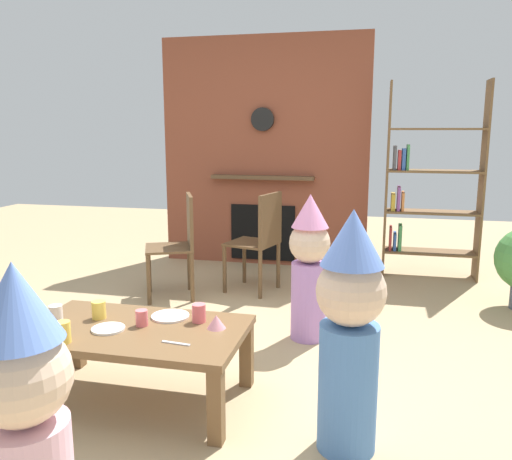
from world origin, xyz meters
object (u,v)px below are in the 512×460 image
Objects in this scene: paper_cup_near_right at (199,313)px; paper_plate_rear at (108,329)px; bookshelf at (425,188)px; paper_plate_front at (170,316)px; paper_cup_far_left at (99,310)px; child_in_pink at (350,327)px; coffee_table at (135,338)px; paper_cup_near_left at (63,332)px; dining_chair_left at (180,240)px; child_by_the_chairs at (309,264)px; paper_cup_center at (56,315)px; birthday_cake_slice at (216,322)px; child_with_cone_hat at (26,425)px; paper_cup_far_right at (142,318)px; dining_chair_middle at (261,236)px.

paper_cup_near_right is 0.58× the size of paper_plate_rear.
paper_plate_front is at bearing -120.05° from bookshelf.
child_in_pink is at bearing -11.20° from paper_cup_far_left.
paper_cup_near_left reaches higher than coffee_table.
bookshelf reaches higher than dining_chair_left.
child_by_the_chairs is at bearing -115.94° from bookshelf.
paper_cup_center is 1.65m from child_by_the_chairs.
paper_cup_far_left is (-0.26, 0.09, 0.11)m from coffee_table.
child_with_cone_hat is (-0.21, -1.25, 0.12)m from birthday_cake_slice.
child_in_pink reaches higher than paper_cup_near_right.
bookshelf is at bearing 58.40° from paper_cup_near_left.
birthday_cake_slice is (0.55, 0.15, 0.03)m from paper_plate_rear.
paper_cup_near_right is 0.11× the size of dining_chair_left.
child_by_the_chairs is at bearing 69.10° from birthday_cake_slice.
dining_chair_left is at bearing 99.36° from paper_plate_rear.
paper_plate_rear is 1.73× the size of birthday_cake_slice.
child_with_cone_hat is (0.22, -1.16, 0.22)m from coffee_table.
child_in_pink is at bearing -20.68° from paper_plate_front.
coffee_table is 0.11m from paper_cup_far_right.
child_in_pink is (-0.56, -3.08, -0.29)m from bookshelf.
child_in_pink reaches higher than dining_chair_middle.
paper_plate_rear is 0.19× the size of dining_chair_left.
child_by_the_chairs is (0.79, 1.05, 0.19)m from coffee_table.
child_in_pink is at bearing -5.94° from paper_plate_rear.
bookshelf is 3.10m from paper_cup_near_right.
bookshelf reaches higher than paper_plate_front.
bookshelf is at bearing 63.16° from paper_cup_near_right.
child_by_the_chairs is at bearing 52.22° from paper_plate_front.
dining_chair_left is at bearing 94.73° from paper_cup_near_left.
paper_plate_rear is 1.82m from dining_chair_left.
child_in_pink is (1.13, -0.19, 0.24)m from coffee_table.
birthday_cake_slice is at bearing -19.93° from child_with_cone_hat.
paper_plate_front is (0.10, 0.15, -0.04)m from paper_cup_far_right.
paper_cup_far_left reaches higher than coffee_table.
paper_cup_near_left is 2.00m from dining_chair_left.
paper_plate_rear is at bearing 75.36° from dining_chair_left.
dining_chair_left is at bearing 109.31° from paper_plate_front.
paper_cup_near_left is at bearing -133.05° from paper_cup_far_right.
dining_chair_middle reaches higher than paper_cup_center.
paper_cup_far_left is 0.47× the size of paper_plate_front.
birthday_cake_slice is 1.04m from child_by_the_chairs.
coffee_table is 1.29× the size of dining_chair_left.
child_in_pink is at bearing -21.63° from birthday_cake_slice.
paper_plate_rear is 1.27m from child_in_pink.
bookshelf reaches higher than child_in_pink.
child_by_the_chairs reaches higher than paper_plate_rear.
child_by_the_chairs reaches higher than paper_cup_near_left.
paper_cup_far_right is 0.10× the size of dining_chair_middle.
paper_cup_center is at bearing -11.32° from child_by_the_chairs.
paper_cup_center is 0.61m from paper_plate_front.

